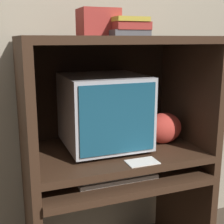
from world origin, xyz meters
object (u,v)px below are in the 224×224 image
Objects in this scene: mouse at (163,169)px; crt_monitor at (104,111)px; keyboard at (116,176)px; snack_bag at (163,128)px; book_stack at (130,27)px; storage_box at (98,22)px.

crt_monitor is at bearing 143.07° from mouse.
snack_bag reaches higher than keyboard.
book_stack is at bearing -47.15° from crt_monitor.
storage_box reaches higher than crt_monitor.
storage_box is (-0.03, 0.00, 0.45)m from crt_monitor.
storage_box is (-0.02, 0.19, 0.75)m from keyboard.
keyboard is 2.17× the size of book_stack.
book_stack reaches higher than mouse.
book_stack reaches higher than keyboard.
storage_box is (-0.37, 0.05, 0.57)m from snack_bag.
book_stack is 0.98× the size of storage_box.
crt_monitor is 7.74× the size of mouse.
storage_box reaches higher than keyboard.
crt_monitor is at bearing 171.71° from snack_bag.
book_stack is at bearing -41.81° from storage_box.
crt_monitor is 2.27× the size of storage_box.
storage_box is at bearing 170.36° from crt_monitor.
mouse is (0.27, -0.01, 0.00)m from keyboard.
crt_monitor is 2.05× the size of snack_bag.
snack_bag is 1.13× the size of book_stack.
crt_monitor is at bearing 89.13° from keyboard.
snack_bag is at bearing 21.57° from keyboard.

